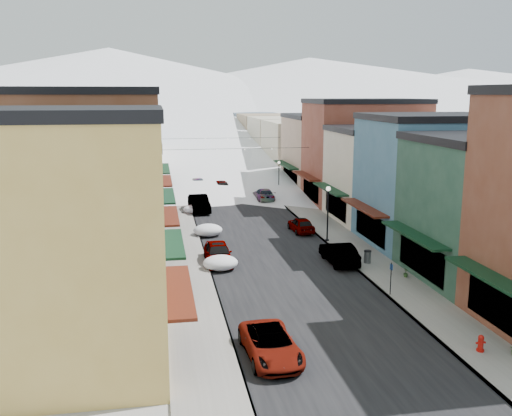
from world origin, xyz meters
name	(u,v)px	position (x,y,z in m)	size (l,w,h in m)	color
ground	(365,383)	(0.00, 0.00, 0.00)	(600.00, 600.00, 0.00)	gray
road	(217,179)	(0.00, 60.00, 0.01)	(10.00, 160.00, 0.01)	black
sidewalk_left	(171,179)	(-6.60, 60.00, 0.07)	(3.20, 160.00, 0.15)	gray
sidewalk_right	(262,177)	(6.60, 60.00, 0.07)	(3.20, 160.00, 0.15)	gray
curb_left	(182,179)	(-5.05, 60.00, 0.07)	(0.10, 160.00, 0.15)	slate
curb_right	(251,177)	(5.05, 60.00, 0.07)	(0.10, 160.00, 0.15)	slate
bldg_l_yellow	(48,242)	(-13.19, 4.00, 5.76)	(11.30, 8.70, 11.50)	gold
bldg_l_cream	(75,222)	(-13.19, 12.50, 4.76)	(11.30, 8.20, 9.50)	beige
bldg_l_brick_near	(82,177)	(-13.69, 20.50, 6.26)	(12.30, 8.20, 12.50)	brown
bldg_l_grayblue	(102,183)	(-13.19, 29.00, 4.51)	(11.30, 9.20, 9.00)	gray
bldg_l_brick_far	(99,160)	(-14.19, 38.00, 5.51)	(13.30, 9.20, 11.00)	maroon
bldg_l_tan	(116,154)	(-13.19, 48.00, 5.01)	(11.30, 11.20, 10.00)	#927760
bldg_r_green	(495,208)	(13.19, 12.00, 4.76)	(11.30, 9.20, 9.50)	#214434
bldg_r_blue	(431,180)	(13.19, 21.00, 5.26)	(11.30, 9.20, 10.50)	#3B6985
bldg_r_cream	(391,174)	(13.69, 30.00, 4.51)	(12.30, 9.20, 9.00)	beige
bldg_r_brick_far	(364,151)	(14.19, 39.00, 5.76)	(13.30, 9.20, 11.50)	brown
bldg_r_tan	(328,152)	(13.19, 49.00, 4.76)	(11.30, 11.20, 9.50)	tan
distant_blocks	(203,139)	(0.00, 83.00, 4.00)	(34.00, 55.00, 8.00)	gray
mountain_ridge	(133,89)	(-19.47, 277.18, 14.36)	(670.00, 340.00, 34.00)	silver
overhead_cables	(227,143)	(0.00, 47.50, 6.20)	(16.40, 15.04, 0.04)	black
car_white_suv	(271,344)	(-3.50, 3.00, 0.69)	(2.29, 4.96, 1.38)	white
car_silver_sedan	(218,253)	(-4.30, 18.32, 0.79)	(1.87, 4.66, 1.59)	#A7A9AF
car_dark_hatch	(199,204)	(-4.26, 37.06, 0.85)	(1.81, 5.19, 1.71)	black
car_silver_wagon	(198,185)	(-3.50, 49.64, 0.79)	(2.22, 5.46, 1.59)	#9DA1A5
car_green_sedan	(339,253)	(4.30, 16.88, 0.77)	(1.64, 4.70, 1.55)	black
car_gray_suv	(301,225)	(3.96, 26.60, 0.68)	(1.61, 4.00, 1.36)	#92949A
car_black_sedan	(264,195)	(3.50, 42.00, 0.70)	(1.96, 4.83, 1.40)	black
car_lane_silver	(222,187)	(-0.60, 48.13, 0.76)	(1.79, 4.44, 1.51)	gray
car_lane_white	(215,166)	(0.60, 68.33, 0.71)	(2.36, 5.12, 1.42)	white
fire_hydrant	(481,344)	(6.32, 1.71, 0.52)	(0.47, 0.36, 0.81)	#B71009
parking_sign	(391,276)	(5.20, 9.71, 1.32)	(0.08, 0.27, 2.01)	black
trash_can	(367,257)	(6.21, 16.23, 0.61)	(0.53, 0.53, 0.90)	#5A5C5F
streetlamp_near	(328,207)	(5.20, 22.76, 3.01)	(0.38, 0.38, 4.53)	black
streetlamp_far	(279,173)	(6.15, 46.20, 2.58)	(0.32, 0.32, 3.85)	black
planter_far	(406,273)	(7.55, 12.72, 0.44)	(0.32, 0.32, 0.58)	#2E5024
snow_pile_near	(221,263)	(-4.28, 16.91, 0.49)	(2.44, 2.70, 1.03)	white
snow_pile_mid	(208,230)	(-4.28, 26.65, 0.50)	(2.49, 2.73, 1.06)	white
snow_pile_far	(194,209)	(-4.88, 36.29, 0.43)	(2.12, 2.50, 0.89)	white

